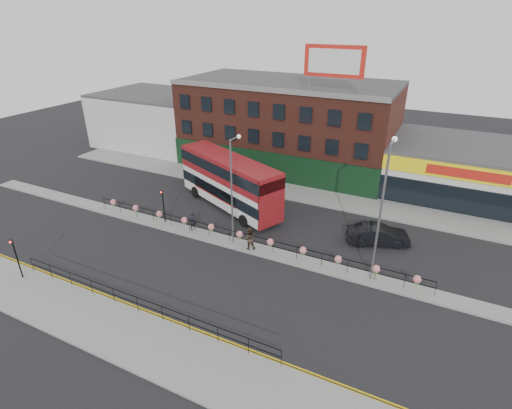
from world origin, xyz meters
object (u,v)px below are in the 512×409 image
at_px(car, 378,235).
at_px(pedestrian_b, 249,238).
at_px(double_decker_bus, 229,177).
at_px(lamp_column_west, 233,183).
at_px(pedestrian_a, 193,221).
at_px(lamp_column_east, 383,202).

height_order(car, pedestrian_b, pedestrian_b).
xyz_separation_m(car, pedestrian_b, (-9.10, -5.70, 0.29)).
bearing_deg(double_decker_bus, car, -2.45).
bearing_deg(car, double_decker_bus, 65.92).
height_order(double_decker_bus, car, double_decker_bus).
xyz_separation_m(car, lamp_column_west, (-10.80, -5.17, 4.59)).
relative_size(double_decker_bus, car, 2.39).
xyz_separation_m(pedestrian_a, lamp_column_west, (4.20, -0.11, 4.42)).
relative_size(car, pedestrian_b, 2.75).
bearing_deg(lamp_column_east, car, 96.25).
height_order(pedestrian_b, lamp_column_east, lamp_column_east).
bearing_deg(pedestrian_b, lamp_column_west, -46.91).
height_order(lamp_column_west, lamp_column_east, lamp_column_east).
height_order(pedestrian_a, lamp_column_west, lamp_column_west).
bearing_deg(pedestrian_b, car, -177.67).
distance_m(car, pedestrian_b, 10.74).
xyz_separation_m(pedestrian_a, pedestrian_b, (5.90, -0.63, 0.12)).
bearing_deg(pedestrian_b, lamp_column_east, 153.71).
height_order(pedestrian_a, lamp_column_east, lamp_column_east).
bearing_deg(pedestrian_a, lamp_column_west, -69.55).
distance_m(pedestrian_b, lamp_column_east, 10.91).
bearing_deg(lamp_column_east, pedestrian_b, -176.56).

